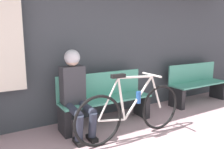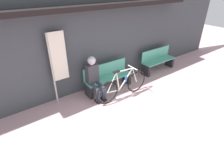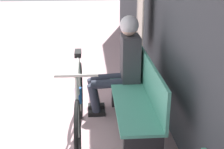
{
  "view_description": "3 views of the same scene",
  "coord_description": "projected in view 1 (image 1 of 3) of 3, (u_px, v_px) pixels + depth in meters",
  "views": [
    {
      "loc": [
        -1.6,
        -0.62,
        1.44
      ],
      "look_at": [
        -0.02,
        2.02,
        0.9
      ],
      "focal_mm": 35.0,
      "sensor_mm": 36.0,
      "label": 1
    },
    {
      "loc": [
        -2.6,
        -1.56,
        3.05
      ],
      "look_at": [
        0.05,
        2.14,
        0.64
      ],
      "focal_mm": 28.0,
      "sensor_mm": 36.0,
      "label": 2
    },
    {
      "loc": [
        3.19,
        1.91,
        1.88
      ],
      "look_at": [
        0.11,
        2.13,
        0.73
      ],
      "focal_mm": 50.0,
      "sensor_mm": 36.0,
      "label": 3
    }
  ],
  "objects": [
    {
      "name": "banner_pole",
      "position": [
        3.0,
        52.0,
        2.92
      ],
      "size": [
        0.45,
        0.05,
        2.0
      ],
      "color": "#B7B2A8",
      "rests_on": "ground_plane"
    },
    {
      "name": "person_seated",
      "position": [
        75.0,
        87.0,
        3.16
      ],
      "size": [
        0.34,
        0.65,
        1.25
      ],
      "color": "#2D3342",
      "rests_on": "ground_plane"
    },
    {
      "name": "bicycle",
      "position": [
        132.0,
        111.0,
        3.1
      ],
      "size": [
        1.78,
        0.4,
        0.94
      ],
      "color": "black",
      "rests_on": "ground_plane"
    },
    {
      "name": "storefront_wall",
      "position": [
        88.0,
        23.0,
        3.7
      ],
      "size": [
        12.0,
        0.56,
        3.2
      ],
      "color": "#3D4247",
      "rests_on": "ground_plane"
    },
    {
      "name": "park_bench_near",
      "position": [
        105.0,
        101.0,
        3.6
      ],
      "size": [
        1.55,
        0.42,
        0.84
      ],
      "color": "#51A88E",
      "rests_on": "ground_plane"
    },
    {
      "name": "park_bench_far",
      "position": [
        197.0,
        85.0,
        4.77
      ],
      "size": [
        1.45,
        0.42,
        0.84
      ],
      "color": "#51A88E",
      "rests_on": "ground_plane"
    }
  ]
}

